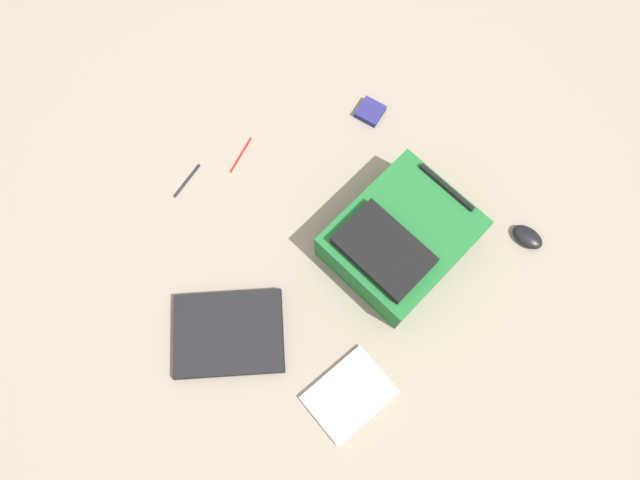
# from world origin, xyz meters

# --- Properties ---
(ground_plane) EXTENTS (3.54, 3.54, 0.00)m
(ground_plane) POSITION_xyz_m (0.00, 0.00, 0.00)
(ground_plane) COLOR gray
(backpack) EXTENTS (0.35, 0.42, 0.19)m
(backpack) POSITION_xyz_m (0.16, 0.19, 0.08)
(backpack) COLOR #1E662D
(backpack) RESTS_ON ground_plane
(laptop) EXTENTS (0.40, 0.41, 0.03)m
(laptop) POSITION_xyz_m (0.01, -0.37, 0.02)
(laptop) COLOR black
(laptop) RESTS_ON ground_plane
(book_manual) EXTENTS (0.19, 0.24, 0.02)m
(book_manual) POSITION_xyz_m (0.39, -0.23, 0.01)
(book_manual) COLOR silver
(book_manual) RESTS_ON ground_plane
(computer_mouse) EXTENTS (0.11, 0.08, 0.03)m
(computer_mouse) POSITION_xyz_m (0.42, 0.50, 0.02)
(computer_mouse) COLOR black
(computer_mouse) RESTS_ON ground_plane
(pen_black) EXTENTS (0.05, 0.13, 0.01)m
(pen_black) POSITION_xyz_m (-0.41, 0.03, 0.00)
(pen_black) COLOR red
(pen_black) RESTS_ON ground_plane
(pen_blue) EXTENTS (0.04, 0.13, 0.01)m
(pen_blue) POSITION_xyz_m (-0.46, -0.15, 0.00)
(pen_blue) COLOR black
(pen_blue) RESTS_ON ground_plane
(earbud_pouch) EXTENTS (0.10, 0.10, 0.03)m
(earbud_pouch) POSITION_xyz_m (-0.23, 0.45, 0.01)
(earbud_pouch) COLOR navy
(earbud_pouch) RESTS_ON ground_plane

